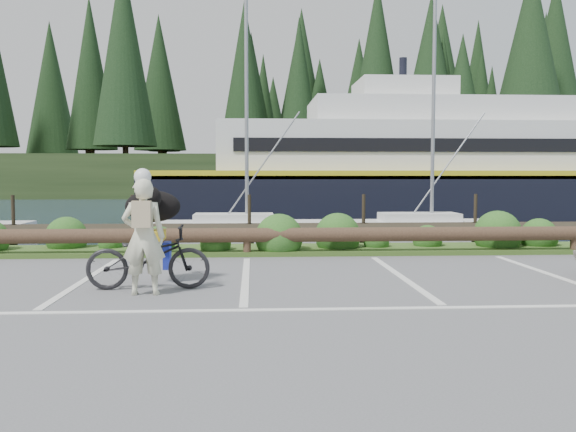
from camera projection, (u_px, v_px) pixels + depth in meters
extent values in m
plane|color=#575659|center=(244.00, 304.00, 8.08)|extent=(72.00, 72.00, 0.00)
plane|color=#1A293F|center=(252.00, 205.00, 55.97)|extent=(160.00, 160.00, 0.00)
cube|color=#3D5B21|center=(247.00, 250.00, 13.36)|extent=(34.00, 1.60, 0.10)
imported|color=black|center=(148.00, 257.00, 9.08)|extent=(1.84, 0.69, 0.96)
imported|color=beige|center=(144.00, 237.00, 8.63)|extent=(0.62, 0.42, 1.66)
ellipsoid|color=black|center=(153.00, 206.00, 9.61)|extent=(0.45, 0.88, 0.50)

